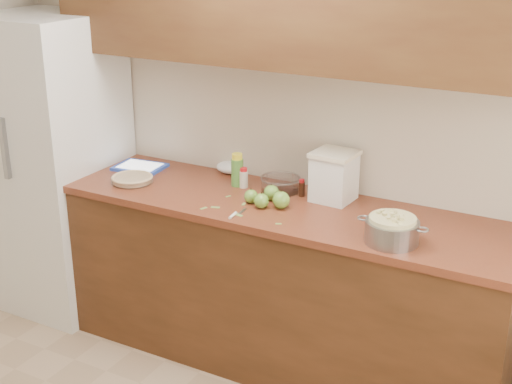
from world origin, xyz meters
The scene contains 23 objects.
room_shell centered at (0.00, 0.00, 1.30)m, with size 3.60×3.60×3.60m.
counter_run centered at (0.00, 1.48, 0.46)m, with size 2.64×0.68×0.92m.
fridge centered at (-1.44, 1.44, 0.90)m, with size 0.70×0.70×1.80m, color white.
pie centered at (-0.79, 1.37, 0.94)m, with size 0.24×0.24×0.04m.
colander centered at (0.74, 1.29, 0.98)m, with size 0.33×0.24×0.12m.
flour_canister centered at (0.30, 1.66, 1.05)m, with size 0.23×0.23×0.26m.
tablet centered at (-0.90, 1.58, 0.93)m, with size 0.30×0.24×0.02m.
paring_knife centered at (-0.05, 1.22, 0.93)m, with size 0.03×0.16×0.01m.
lemon_bottle centered at (-0.25, 1.61, 1.01)m, with size 0.07×0.07×0.18m.
cinnamon_shaker centered at (-0.21, 1.60, 0.97)m, with size 0.05×0.05×0.11m.
vanilla_bottle centered at (0.13, 1.63, 0.96)m, with size 0.03×0.03×0.09m.
mixing_bowl centered at (0.00, 1.64, 0.96)m, with size 0.22×0.22×0.08m.
paper_towel centered at (-0.40, 1.77, 0.95)m, with size 0.16×0.13×0.07m, color white.
apple_left centered at (-0.06, 1.41, 0.96)m, with size 0.07×0.07×0.08m.
apple_center centered at (0.02, 1.50, 0.96)m, with size 0.08×0.08×0.09m.
apple_front centered at (0.02, 1.38, 0.96)m, with size 0.08×0.08×0.09m.
apple_extra centered at (0.11, 1.42, 0.96)m, with size 0.09×0.09×0.10m.
peel_a centered at (-0.21, 1.43, 0.92)m, with size 0.03×0.01×0.00m, color #83A650.
peel_b centered at (-0.23, 1.23, 0.92)m, with size 0.04×0.02×0.00m, color #83A650.
peel_c centered at (0.19, 1.23, 0.92)m, with size 0.03×0.01×0.00m, color #83A650.
peel_d centered at (-0.03, 1.23, 0.92)m, with size 0.05×0.02×0.00m, color #83A650.
peel_e centered at (-0.08, 1.38, 0.92)m, with size 0.04×0.01×0.00m, color #83A650.
peel_f centered at (-0.19, 1.27, 0.92)m, with size 0.04×0.02×0.00m, color #83A650.
Camera 1 is at (1.61, -1.58, 2.27)m, focal length 50.00 mm.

